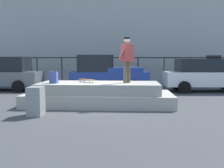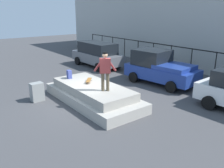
{
  "view_description": "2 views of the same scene",
  "coord_description": "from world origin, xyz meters",
  "px_view_note": "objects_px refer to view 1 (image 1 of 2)",
  "views": [
    {
      "loc": [
        1.14,
        -10.12,
        1.8
      ],
      "look_at": [
        0.41,
        1.25,
        0.72
      ],
      "focal_mm": 43.55,
      "sensor_mm": 36.0,
      "label": 1
    },
    {
      "loc": [
        9.22,
        -5.67,
        4.33
      ],
      "look_at": [
        -0.24,
        1.58,
        0.59
      ],
      "focal_mm": 38.4,
      "sensor_mm": 36.0,
      "label": 2
    }
  ],
  "objects_px": {
    "skateboarder": "(127,56)",
    "car_blue_pickup_mid": "(106,73)",
    "utility_box": "(36,101)",
    "skateboard": "(87,80)",
    "backpack": "(54,77)",
    "car_white_hatchback_far": "(206,74)"
  },
  "relations": [
    {
      "from": "skateboarder",
      "to": "skateboard",
      "type": "height_order",
      "value": "skateboarder"
    },
    {
      "from": "car_white_hatchback_far",
      "to": "utility_box",
      "type": "xyz_separation_m",
      "value": [
        -7.08,
        -6.67,
        -0.48
      ]
    },
    {
      "from": "skateboard",
      "to": "backpack",
      "type": "relative_size",
      "value": 1.71
    },
    {
      "from": "car_white_hatchback_far",
      "to": "utility_box",
      "type": "bearing_deg",
      "value": -136.71
    },
    {
      "from": "car_blue_pickup_mid",
      "to": "skateboarder",
      "type": "bearing_deg",
      "value": -75.98
    },
    {
      "from": "skateboard",
      "to": "backpack",
      "type": "xyz_separation_m",
      "value": [
        -1.18,
        -0.45,
        0.12
      ]
    },
    {
      "from": "utility_box",
      "to": "skateboarder",
      "type": "bearing_deg",
      "value": 34.79
    },
    {
      "from": "car_blue_pickup_mid",
      "to": "car_white_hatchback_far",
      "type": "distance_m",
      "value": 5.48
    },
    {
      "from": "skateboarder",
      "to": "car_blue_pickup_mid",
      "type": "distance_m",
      "value": 5.14
    },
    {
      "from": "backpack",
      "to": "car_white_hatchback_far",
      "type": "xyz_separation_m",
      "value": [
        6.99,
        4.92,
        -0.14
      ]
    },
    {
      "from": "car_blue_pickup_mid",
      "to": "utility_box",
      "type": "height_order",
      "value": "car_blue_pickup_mid"
    },
    {
      "from": "car_blue_pickup_mid",
      "to": "utility_box",
      "type": "distance_m",
      "value": 7.2
    },
    {
      "from": "skateboarder",
      "to": "utility_box",
      "type": "bearing_deg",
      "value": -143.61
    },
    {
      "from": "skateboard",
      "to": "car_white_hatchback_far",
      "type": "height_order",
      "value": "car_white_hatchback_far"
    },
    {
      "from": "car_blue_pickup_mid",
      "to": "backpack",
      "type": "bearing_deg",
      "value": -106.07
    },
    {
      "from": "backpack",
      "to": "skateboarder",
      "type": "bearing_deg",
      "value": -165.88
    },
    {
      "from": "car_blue_pickup_mid",
      "to": "utility_box",
      "type": "relative_size",
      "value": 4.95
    },
    {
      "from": "car_blue_pickup_mid",
      "to": "utility_box",
      "type": "bearing_deg",
      "value": -102.91
    },
    {
      "from": "skateboard",
      "to": "car_white_hatchback_far",
      "type": "relative_size",
      "value": 0.16
    },
    {
      "from": "skateboarder",
      "to": "car_blue_pickup_mid",
      "type": "relative_size",
      "value": 0.38
    },
    {
      "from": "skateboarder",
      "to": "backpack",
      "type": "distance_m",
      "value": 2.87
    },
    {
      "from": "backpack",
      "to": "utility_box",
      "type": "xyz_separation_m",
      "value": [
        -0.09,
        -1.75,
        -0.62
      ]
    }
  ]
}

